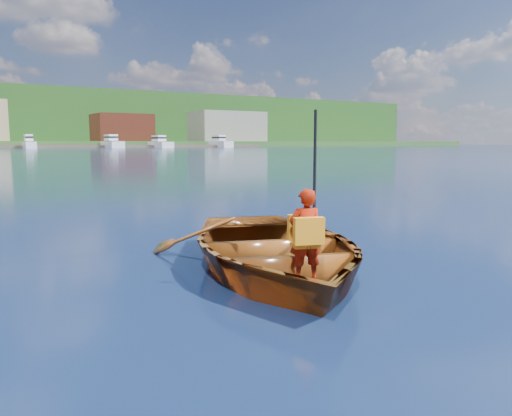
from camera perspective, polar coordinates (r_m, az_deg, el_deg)
The scene contains 3 objects.
ground at distance 5.87m, azimuth -5.55°, elevation -9.01°, with size 600.00×600.00×0.00m.
rowboat at distance 6.51m, azimuth 1.92°, elevation -4.63°, with size 4.27×5.06×0.89m.
child_paddler at distance 5.64m, azimuth 5.70°, elevation -2.97°, with size 0.44×0.42×1.93m.
Camera 1 is at (-2.36, -5.11, 1.67)m, focal length 35.00 mm.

